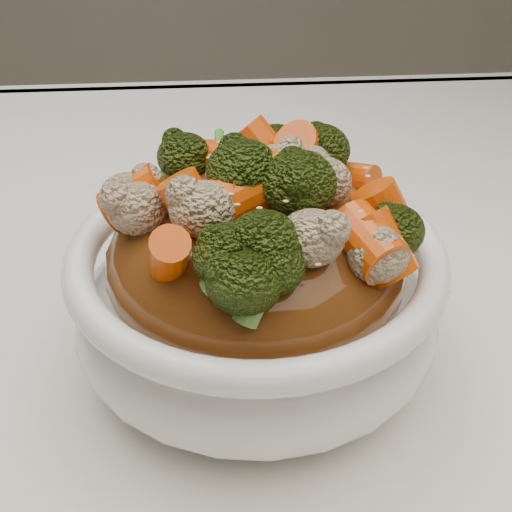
{
  "coord_description": "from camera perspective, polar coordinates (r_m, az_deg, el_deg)",
  "views": [
    {
      "loc": [
        -0.03,
        -0.31,
        1.03
      ],
      "look_at": [
        -0.01,
        -0.01,
        0.82
      ],
      "focal_mm": 50.0,
      "sensor_mm": 36.0,
      "label": 1
    }
  ],
  "objects": [
    {
      "name": "sesame_seeds",
      "position": [
        0.34,
        0.0,
        7.58
      ],
      "size": [
        0.17,
        0.17,
        0.01
      ],
      "primitive_type": null,
      "rotation": [
        0.0,
        0.0,
        -0.27
      ],
      "color": "beige",
      "rests_on": "sauce_base"
    },
    {
      "name": "broccoli",
      "position": [
        0.34,
        0.0,
        7.31
      ],
      "size": [
        0.19,
        0.19,
        0.04
      ],
      "primitive_type": null,
      "rotation": [
        0.0,
        0.0,
        -0.27
      ],
      "color": "black",
      "rests_on": "sauce_base"
    },
    {
      "name": "carrots",
      "position": [
        0.34,
        0.0,
        7.45
      ],
      "size": [
        0.19,
        0.19,
        0.04
      ],
      "primitive_type": null,
      "rotation": [
        0.0,
        0.0,
        -0.27
      ],
      "color": "#D64807",
      "rests_on": "sauce_base"
    },
    {
      "name": "tablecloth",
      "position": [
        0.43,
        1.13,
        -8.53
      ],
      "size": [
        1.2,
        0.8,
        0.04
      ],
      "primitive_type": "cube",
      "color": "white",
      "rests_on": "dining_table"
    },
    {
      "name": "cauliflower",
      "position": [
        0.34,
        0.0,
        7.04
      ],
      "size": [
        0.19,
        0.19,
        0.03
      ],
      "primitive_type": null,
      "rotation": [
        0.0,
        0.0,
        -0.27
      ],
      "color": "#CCB18B",
      "rests_on": "sauce_base"
    },
    {
      "name": "bowl",
      "position": [
        0.38,
        0.0,
        -3.59
      ],
      "size": [
        0.24,
        0.24,
        0.08
      ],
      "primitive_type": null,
      "rotation": [
        0.0,
        0.0,
        -0.27
      ],
      "color": "white",
      "rests_on": "tablecloth"
    },
    {
      "name": "scallions",
      "position": [
        0.34,
        0.0,
        7.58
      ],
      "size": [
        0.14,
        0.14,
        0.02
      ],
      "primitive_type": null,
      "rotation": [
        0.0,
        0.0,
        -0.27
      ],
      "color": "#38871F",
      "rests_on": "sauce_base"
    },
    {
      "name": "sauce_base",
      "position": [
        0.37,
        0.0,
        -0.35
      ],
      "size": [
        0.19,
        0.19,
        0.08
      ],
      "primitive_type": "ellipsoid",
      "rotation": [
        0.0,
        0.0,
        -0.27
      ],
      "color": "#5F3010",
      "rests_on": "bowl"
    }
  ]
}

